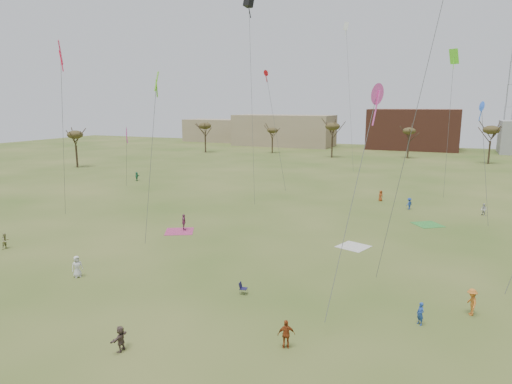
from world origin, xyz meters
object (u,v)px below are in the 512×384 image
at_px(flyer_near_left, 77,267).
at_px(spectator_fore_a, 286,334).
at_px(flyer_near_right, 420,314).
at_px(camp_chair_center, 243,291).
at_px(radio_tower, 510,84).

xyz_separation_m(flyer_near_left, spectator_fore_a, (18.66, -3.32, -0.04)).
relative_size(flyer_near_left, flyer_near_right, 1.20).
xyz_separation_m(spectator_fore_a, camp_chair_center, (-5.29, 5.61, -0.57)).
height_order(camp_chair_center, radio_tower, radio_tower).
bearing_deg(radio_tower, flyer_near_left, -107.81).
distance_m(flyer_near_left, radio_tower, 132.51).
distance_m(flyer_near_left, spectator_fore_a, 18.95).
bearing_deg(radio_tower, flyer_near_right, -96.91).
relative_size(flyer_near_right, camp_chair_center, 1.66).
height_order(spectator_fore_a, radio_tower, radio_tower).
distance_m(flyer_near_right, camp_chair_center, 11.96).
bearing_deg(flyer_near_left, camp_chair_center, -52.62).
bearing_deg(flyer_near_left, radio_tower, 9.88).
distance_m(flyer_near_left, camp_chair_center, 13.58).
xyz_separation_m(spectator_fore_a, radio_tower, (21.49, 128.27, 18.38)).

